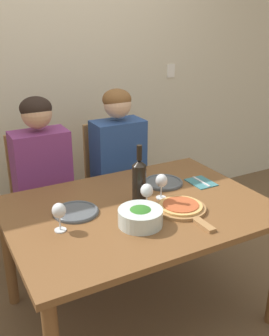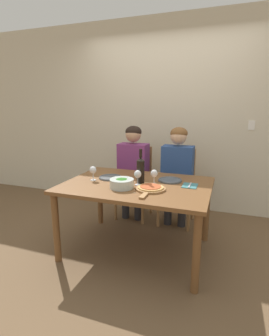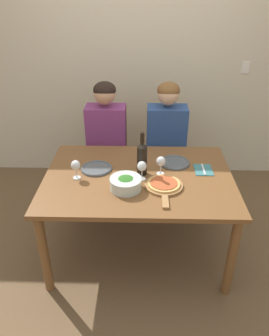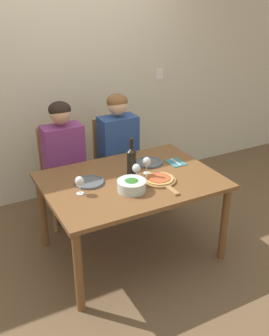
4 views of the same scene
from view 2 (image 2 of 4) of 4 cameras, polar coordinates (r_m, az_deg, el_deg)
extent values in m
plane|color=brown|center=(2.94, 0.50, -17.27)|extent=(40.00, 40.00, 0.00)
cube|color=beige|center=(3.88, 7.56, 11.11)|extent=(10.00, 0.05, 2.70)
cube|color=white|center=(3.77, 24.13, 8.49)|extent=(0.08, 0.01, 0.12)
cube|color=brown|center=(2.64, 0.54, -3.78)|extent=(1.45, 1.04, 0.04)
cylinder|color=brown|center=(2.70, -16.69, -12.41)|extent=(0.07, 0.07, 0.70)
cylinder|color=brown|center=(2.25, 13.33, -17.72)|extent=(0.07, 0.07, 0.70)
cylinder|color=brown|center=(3.41, -7.52, -6.38)|extent=(0.07, 0.07, 0.70)
cylinder|color=brown|center=(3.07, 15.40, -9.06)|extent=(0.07, 0.07, 0.70)
cube|color=#9E7042|center=(3.55, -0.15, -3.62)|extent=(0.42, 0.42, 0.04)
cube|color=#9E7042|center=(3.66, 0.90, 1.09)|extent=(0.38, 0.03, 0.48)
cylinder|color=#9E7042|center=(3.53, -4.14, -7.86)|extent=(0.04, 0.04, 0.44)
cylinder|color=#9E7042|center=(3.40, 1.79, -8.67)|extent=(0.04, 0.04, 0.44)
cylinder|color=#9E7042|center=(3.85, -1.84, -5.95)|extent=(0.04, 0.04, 0.44)
cylinder|color=#9E7042|center=(3.74, 3.62, -6.60)|extent=(0.04, 0.04, 0.44)
cube|color=#9E7042|center=(3.40, 9.21, -4.55)|extent=(0.42, 0.42, 0.04)
cube|color=#9E7042|center=(3.52, 9.96, 0.38)|extent=(0.38, 0.03, 0.48)
cylinder|color=#9E7042|center=(3.35, 5.20, -9.09)|extent=(0.04, 0.04, 0.44)
cylinder|color=#9E7042|center=(3.28, 11.72, -9.80)|extent=(0.04, 0.04, 0.44)
cylinder|color=#9E7042|center=(3.69, 6.71, -6.94)|extent=(0.04, 0.04, 0.44)
cylinder|color=#9E7042|center=(3.63, 12.61, -7.53)|extent=(0.04, 0.04, 0.44)
cylinder|color=#28282D|center=(3.58, -1.95, -7.20)|extent=(0.10, 0.10, 0.48)
cylinder|color=#28282D|center=(3.52, 0.80, -7.56)|extent=(0.10, 0.10, 0.48)
cube|color=#7A3370|center=(3.46, -0.26, 0.86)|extent=(0.38, 0.22, 0.54)
cylinder|color=#7A3370|center=(3.35, -4.93, -2.23)|extent=(0.07, 0.31, 0.14)
cylinder|color=#7A3370|center=(3.20, 1.60, -2.89)|extent=(0.07, 0.31, 0.14)
sphere|color=tan|center=(3.39, -0.27, 7.31)|extent=(0.20, 0.20, 0.20)
ellipsoid|color=black|center=(3.40, -0.21, 7.91)|extent=(0.21, 0.21, 0.15)
cylinder|color=#28282D|center=(3.42, 7.32, -8.33)|extent=(0.10, 0.10, 0.48)
cylinder|color=#28282D|center=(3.39, 10.32, -8.64)|extent=(0.10, 0.10, 0.48)
cube|color=navy|center=(3.31, 9.33, 0.10)|extent=(0.38, 0.22, 0.54)
cylinder|color=navy|center=(3.15, 4.82, -3.20)|extent=(0.07, 0.31, 0.14)
cylinder|color=navy|center=(3.08, 12.03, -3.87)|extent=(0.07, 0.31, 0.14)
sphere|color=#DBAD89|center=(3.24, 9.59, 6.83)|extent=(0.20, 0.20, 0.20)
ellipsoid|color=brown|center=(3.25, 9.64, 7.46)|extent=(0.21, 0.21, 0.15)
cylinder|color=black|center=(2.63, 1.32, -0.84)|extent=(0.08, 0.08, 0.23)
cone|color=black|center=(2.60, 1.34, 1.95)|extent=(0.08, 0.08, 0.03)
cylinder|color=black|center=(2.59, 1.35, 3.22)|extent=(0.03, 0.03, 0.09)
cylinder|color=silver|center=(2.49, -2.80, -3.38)|extent=(0.23, 0.23, 0.09)
ellipsoid|color=#2D6B23|center=(2.49, -2.80, -3.29)|extent=(0.19, 0.19, 0.10)
cylinder|color=#4C5156|center=(2.84, -5.25, -2.10)|extent=(0.25, 0.25, 0.01)
torus|color=#4C5156|center=(2.84, -5.25, -1.98)|extent=(0.24, 0.24, 0.01)
cylinder|color=#4C5156|center=(2.75, 7.75, -2.69)|extent=(0.25, 0.25, 0.01)
torus|color=#4C5156|center=(2.75, 7.76, -2.57)|extent=(0.24, 0.24, 0.01)
cylinder|color=#9E7042|center=(2.45, 3.52, -4.54)|extent=(0.28, 0.28, 0.02)
cube|color=#9E7042|center=(2.26, 2.00, -6.09)|extent=(0.04, 0.14, 0.02)
cylinder|color=tan|center=(2.44, 3.52, -4.21)|extent=(0.24, 0.24, 0.01)
cylinder|color=#AD4C28|center=(2.44, 3.53, -4.03)|extent=(0.20, 0.20, 0.01)
cylinder|color=silver|center=(2.78, -8.95, -2.60)|extent=(0.06, 0.06, 0.01)
cylinder|color=silver|center=(2.77, -8.98, -1.80)|extent=(0.01, 0.01, 0.07)
ellipsoid|color=silver|center=(2.76, -9.03, -0.41)|extent=(0.07, 0.07, 0.08)
ellipsoid|color=maroon|center=(2.76, -9.02, -0.66)|extent=(0.06, 0.06, 0.03)
cylinder|color=silver|center=(2.62, 4.25, -3.51)|extent=(0.06, 0.06, 0.01)
cylinder|color=silver|center=(2.61, 4.27, -2.66)|extent=(0.01, 0.01, 0.07)
ellipsoid|color=silver|center=(2.59, 4.29, -1.19)|extent=(0.07, 0.07, 0.08)
ellipsoid|color=maroon|center=(2.59, 4.29, -1.45)|extent=(0.06, 0.06, 0.03)
cylinder|color=silver|center=(2.59, 0.72, -3.68)|extent=(0.06, 0.06, 0.01)
cylinder|color=silver|center=(2.57, 0.72, -2.82)|extent=(0.01, 0.01, 0.07)
ellipsoid|color=silver|center=(2.56, 0.72, -1.33)|extent=(0.07, 0.07, 0.08)
ellipsoid|color=maroon|center=(2.56, 0.72, -1.60)|extent=(0.06, 0.06, 0.03)
cube|color=#387075|center=(2.62, 11.96, -3.78)|extent=(0.14, 0.18, 0.01)
cube|color=silver|center=(2.61, 11.97, -3.65)|extent=(0.01, 0.17, 0.01)
camera|label=1|loc=(1.92, -52.03, 15.83)|focal=42.00mm
camera|label=3|loc=(1.00, -63.06, 39.81)|focal=35.00mm
camera|label=4|loc=(2.31, -80.79, 20.89)|focal=42.00mm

